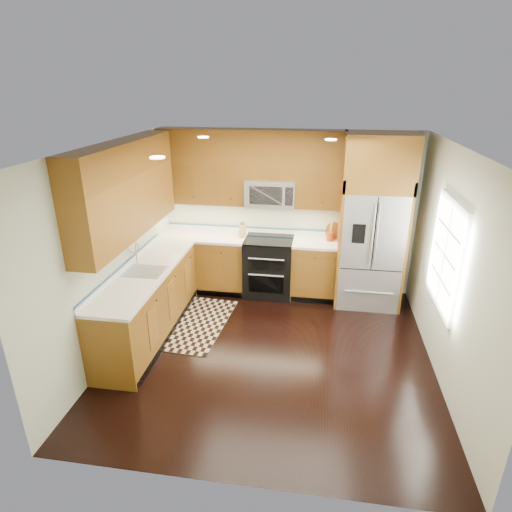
% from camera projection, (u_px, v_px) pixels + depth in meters
% --- Properties ---
extents(ground, '(4.00, 4.00, 0.00)m').
position_uv_depth(ground, '(271.00, 352.00, 5.52)').
color(ground, black).
rests_on(ground, ground).
extents(wall_back, '(4.00, 0.02, 2.60)m').
position_uv_depth(wall_back, '(287.00, 212.00, 6.86)').
color(wall_back, beige).
rests_on(wall_back, ground).
extents(wall_left, '(0.02, 4.00, 2.60)m').
position_uv_depth(wall_left, '(113.00, 250.00, 5.32)').
color(wall_left, beige).
rests_on(wall_left, ground).
extents(wall_right, '(0.02, 4.00, 2.60)m').
position_uv_depth(wall_right, '(451.00, 270.00, 4.75)').
color(wall_right, beige).
rests_on(wall_right, ground).
extents(window, '(0.04, 1.10, 1.30)m').
position_uv_depth(window, '(446.00, 255.00, 4.90)').
color(window, white).
rests_on(window, ground).
extents(base_cabinets, '(2.85, 3.00, 0.90)m').
position_uv_depth(base_cabinets, '(197.00, 284.00, 6.35)').
color(base_cabinets, brown).
rests_on(base_cabinets, ground).
extents(countertop, '(2.86, 3.01, 0.04)m').
position_uv_depth(countertop, '(207.00, 253.00, 6.26)').
color(countertop, white).
rests_on(countertop, base_cabinets).
extents(upper_cabinets, '(2.85, 3.00, 1.15)m').
position_uv_depth(upper_cabinets, '(200.00, 177.00, 5.92)').
color(upper_cabinets, brown).
rests_on(upper_cabinets, ground).
extents(range, '(0.76, 0.67, 0.95)m').
position_uv_depth(range, '(269.00, 267.00, 6.91)').
color(range, black).
rests_on(range, ground).
extents(microwave, '(0.76, 0.40, 0.42)m').
position_uv_depth(microwave, '(271.00, 193.00, 6.58)').
color(microwave, '#B2B2B7').
rests_on(microwave, ground).
extents(refrigerator, '(0.98, 0.75, 2.60)m').
position_uv_depth(refrigerator, '(372.00, 223.00, 6.34)').
color(refrigerator, '#B2B2B7').
rests_on(refrigerator, ground).
extents(sink_faucet, '(0.54, 0.44, 0.37)m').
position_uv_depth(sink_faucet, '(143.00, 267.00, 5.60)').
color(sink_faucet, '#B2B2B7').
rests_on(sink_faucet, countertop).
extents(rug, '(1.02, 1.58, 0.01)m').
position_uv_depth(rug, '(193.00, 323.00, 6.19)').
color(rug, black).
rests_on(rug, ground).
extents(knife_block, '(0.10, 0.13, 0.24)m').
position_uv_depth(knife_block, '(242.00, 231.00, 6.83)').
color(knife_block, tan).
rests_on(knife_block, countertop).
extents(utensil_crock, '(0.12, 0.12, 0.31)m').
position_uv_depth(utensil_crock, '(330.00, 234.00, 6.64)').
color(utensil_crock, '#992F12').
rests_on(utensil_crock, countertop).
extents(cutting_board, '(0.35, 0.35, 0.02)m').
position_uv_depth(cutting_board, '(333.00, 238.00, 6.77)').
color(cutting_board, brown).
rests_on(cutting_board, countertop).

